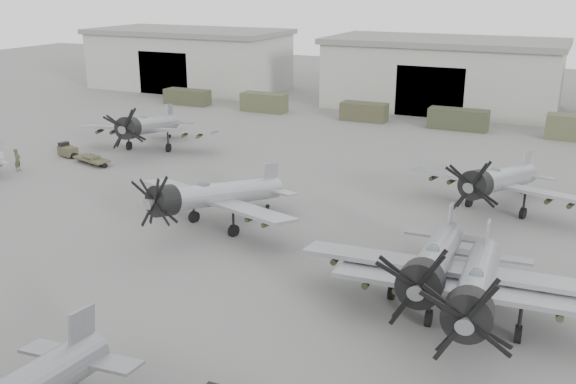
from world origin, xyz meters
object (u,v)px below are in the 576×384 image
(aircraft_far_1, at_px, (497,181))
(aircraft_mid_2, at_px, (434,262))
(aircraft_extra_512, at_px, (476,287))
(aircraft_mid_1, at_px, (211,196))
(ground_crew, at_px, (17,160))
(tug_trailer, at_px, (77,154))
(aircraft_far_0, at_px, (147,126))

(aircraft_far_1, bearing_deg, aircraft_mid_2, -79.74)
(aircraft_far_1, bearing_deg, aircraft_extra_512, -71.64)
(aircraft_mid_1, xyz_separation_m, aircraft_far_1, (16.38, 11.12, 0.04))
(aircraft_mid_2, height_order, ground_crew, aircraft_mid_2)
(aircraft_far_1, relative_size, ground_crew, 6.67)
(aircraft_mid_2, xyz_separation_m, aircraft_far_1, (0.93, 15.48, -0.08))
(tug_trailer, bearing_deg, aircraft_mid_2, -6.12)
(aircraft_extra_512, height_order, tug_trailer, aircraft_extra_512)
(aircraft_far_0, bearing_deg, tug_trailer, -141.24)
(aircraft_far_0, height_order, ground_crew, aircraft_far_0)
(aircraft_mid_1, xyz_separation_m, aircraft_extra_512, (17.80, -6.26, 0.11))
(aircraft_mid_1, xyz_separation_m, aircraft_far_0, (-16.22, 14.92, 0.12))
(aircraft_mid_2, relative_size, ground_crew, 6.86)
(aircraft_far_1, xyz_separation_m, aircraft_extra_512, (1.42, -17.38, 0.08))
(aircraft_far_1, bearing_deg, aircraft_far_0, -172.95)
(aircraft_far_1, xyz_separation_m, ground_crew, (-38.58, -6.43, -1.37))
(aircraft_mid_1, bearing_deg, aircraft_far_0, 153.65)
(ground_crew, bearing_deg, aircraft_far_1, -98.91)
(aircraft_far_1, height_order, ground_crew, aircraft_far_1)
(aircraft_far_1, height_order, tug_trailer, aircraft_far_1)
(tug_trailer, xyz_separation_m, ground_crew, (-1.94, -4.98, 0.47))
(aircraft_mid_2, bearing_deg, ground_crew, 162.57)
(aircraft_mid_1, relative_size, tug_trailer, 1.89)
(aircraft_extra_512, bearing_deg, aircraft_far_0, 144.17)
(aircraft_mid_1, distance_m, aircraft_extra_512, 18.87)
(tug_trailer, relative_size, ground_crew, 3.46)
(aircraft_mid_1, bearing_deg, ground_crew, -175.65)
(ground_crew, bearing_deg, aircraft_extra_512, -123.69)
(aircraft_far_0, xyz_separation_m, tug_trailer, (-4.04, -5.25, -1.93))
(aircraft_far_0, relative_size, ground_crew, 6.90)
(aircraft_far_0, bearing_deg, aircraft_mid_2, -45.01)
(tug_trailer, bearing_deg, aircraft_far_1, 17.60)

